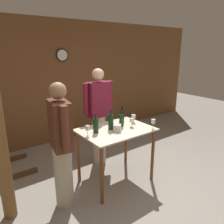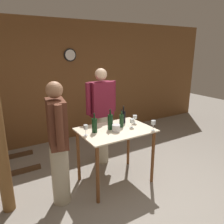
{
  "view_description": "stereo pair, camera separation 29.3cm",
  "coord_description": "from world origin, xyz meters",
  "px_view_note": "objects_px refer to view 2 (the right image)",
  "views": [
    {
      "loc": [
        -1.95,
        -1.88,
        2.07
      ],
      "look_at": [
        -0.04,
        0.7,
        1.14
      ],
      "focal_mm": 35.0,
      "sensor_mm": 36.0,
      "label": 1
    },
    {
      "loc": [
        -1.7,
        -2.05,
        2.07
      ],
      "look_at": [
        -0.04,
        0.7,
        1.14
      ],
      "focal_mm": 35.0,
      "sensor_mm": 36.0,
      "label": 2
    }
  ],
  "objects_px": {
    "wine_bottle_far_left": "(94,125)",
    "wine_glass_near_right": "(135,117)",
    "person_visitor_with_scarf": "(101,115)",
    "ice_bucket": "(116,128)",
    "wine_bottle_left": "(110,122)",
    "wine_bottle_right": "(123,117)",
    "wine_glass_near_left": "(86,128)",
    "person_host": "(58,142)",
    "wine_glass_near_center": "(132,121)",
    "wine_glass_far_side": "(153,123)",
    "wine_bottle_center": "(121,120)"
  },
  "relations": [
    {
      "from": "wine_bottle_far_left",
      "to": "wine_glass_near_right",
      "type": "xyz_separation_m",
      "value": [
        0.75,
        0.02,
        -0.01
      ]
    },
    {
      "from": "wine_glass_near_right",
      "to": "ice_bucket",
      "type": "xyz_separation_m",
      "value": [
        -0.46,
        -0.16,
        -0.05
      ]
    },
    {
      "from": "wine_bottle_far_left",
      "to": "person_visitor_with_scarf",
      "type": "bearing_deg",
      "value": 53.76
    },
    {
      "from": "wine_bottle_far_left",
      "to": "wine_glass_near_left",
      "type": "height_order",
      "value": "wine_bottle_far_left"
    },
    {
      "from": "wine_bottle_center",
      "to": "ice_bucket",
      "type": "distance_m",
      "value": 0.23
    },
    {
      "from": "wine_bottle_far_left",
      "to": "ice_bucket",
      "type": "bearing_deg",
      "value": -25.95
    },
    {
      "from": "wine_bottle_far_left",
      "to": "ice_bucket",
      "type": "xyz_separation_m",
      "value": [
        0.29,
        -0.14,
        -0.06
      ]
    },
    {
      "from": "wine_bottle_right",
      "to": "person_visitor_with_scarf",
      "type": "xyz_separation_m",
      "value": [
        -0.15,
        0.48,
        -0.07
      ]
    },
    {
      "from": "person_host",
      "to": "person_visitor_with_scarf",
      "type": "xyz_separation_m",
      "value": [
        1.03,
        0.71,
        0.03
      ]
    },
    {
      "from": "wine_bottle_far_left",
      "to": "person_host",
      "type": "xyz_separation_m",
      "value": [
        -0.58,
        -0.1,
        -0.1
      ]
    },
    {
      "from": "person_visitor_with_scarf",
      "to": "wine_glass_near_center",
      "type": "bearing_deg",
      "value": -78.44
    },
    {
      "from": "wine_glass_far_side",
      "to": "ice_bucket",
      "type": "height_order",
      "value": "wine_glass_far_side"
    },
    {
      "from": "wine_glass_far_side",
      "to": "person_host",
      "type": "height_order",
      "value": "person_host"
    },
    {
      "from": "person_visitor_with_scarf",
      "to": "wine_glass_near_left",
      "type": "bearing_deg",
      "value": -132.96
    },
    {
      "from": "wine_glass_near_left",
      "to": "wine_glass_near_right",
      "type": "relative_size",
      "value": 1.14
    },
    {
      "from": "wine_bottle_left",
      "to": "person_host",
      "type": "distance_m",
      "value": 0.85
    },
    {
      "from": "wine_glass_far_side",
      "to": "person_visitor_with_scarf",
      "type": "bearing_deg",
      "value": 108.82
    },
    {
      "from": "wine_glass_near_right",
      "to": "wine_glass_far_side",
      "type": "bearing_deg",
      "value": -84.82
    },
    {
      "from": "wine_bottle_center",
      "to": "wine_glass_near_right",
      "type": "xyz_separation_m",
      "value": [
        0.29,
        0.03,
        -0.01
      ]
    },
    {
      "from": "wine_glass_near_center",
      "to": "wine_glass_near_left",
      "type": "bearing_deg",
      "value": 174.52
    },
    {
      "from": "wine_bottle_center",
      "to": "person_visitor_with_scarf",
      "type": "xyz_separation_m",
      "value": [
        -0.02,
        0.62,
        -0.07
      ]
    },
    {
      "from": "wine_bottle_center",
      "to": "wine_glass_far_side",
      "type": "height_order",
      "value": "wine_bottle_center"
    },
    {
      "from": "wine_glass_near_center",
      "to": "person_visitor_with_scarf",
      "type": "relative_size",
      "value": 0.08
    },
    {
      "from": "wine_bottle_right",
      "to": "ice_bucket",
      "type": "bearing_deg",
      "value": -139.42
    },
    {
      "from": "wine_bottle_center",
      "to": "wine_glass_near_center",
      "type": "distance_m",
      "value": 0.17
    },
    {
      "from": "person_host",
      "to": "wine_glass_far_side",
      "type": "bearing_deg",
      "value": -11.96
    },
    {
      "from": "person_visitor_with_scarf",
      "to": "wine_bottle_center",
      "type": "bearing_deg",
      "value": -88.36
    },
    {
      "from": "wine_bottle_left",
      "to": "wine_glass_near_left",
      "type": "xyz_separation_m",
      "value": [
        -0.42,
        -0.03,
        -0.01
      ]
    },
    {
      "from": "wine_glass_near_right",
      "to": "person_visitor_with_scarf",
      "type": "bearing_deg",
      "value": 117.15
    },
    {
      "from": "wine_bottle_far_left",
      "to": "wine_glass_near_right",
      "type": "distance_m",
      "value": 0.75
    },
    {
      "from": "person_visitor_with_scarf",
      "to": "ice_bucket",
      "type": "bearing_deg",
      "value": -102.12
    },
    {
      "from": "wine_glass_near_left",
      "to": "person_visitor_with_scarf",
      "type": "height_order",
      "value": "person_visitor_with_scarf"
    },
    {
      "from": "wine_glass_near_right",
      "to": "person_visitor_with_scarf",
      "type": "xyz_separation_m",
      "value": [
        -0.3,
        0.59,
        -0.06
      ]
    },
    {
      "from": "wine_bottle_left",
      "to": "person_visitor_with_scarf",
      "type": "distance_m",
      "value": 0.66
    },
    {
      "from": "wine_glass_near_center",
      "to": "person_host",
      "type": "relative_size",
      "value": 0.08
    },
    {
      "from": "wine_bottle_far_left",
      "to": "wine_glass_near_center",
      "type": "distance_m",
      "value": 0.61
    },
    {
      "from": "wine_bottle_right",
      "to": "wine_bottle_center",
      "type": "bearing_deg",
      "value": -133.25
    },
    {
      "from": "wine_glass_near_right",
      "to": "wine_glass_near_left",
      "type": "bearing_deg",
      "value": -176.2
    },
    {
      "from": "wine_bottle_center",
      "to": "ice_bucket",
      "type": "bearing_deg",
      "value": -144.79
    },
    {
      "from": "wine_bottle_right",
      "to": "wine_glass_near_left",
      "type": "height_order",
      "value": "wine_bottle_right"
    },
    {
      "from": "wine_glass_near_right",
      "to": "wine_bottle_center",
      "type": "bearing_deg",
      "value": -173.61
    },
    {
      "from": "wine_glass_near_center",
      "to": "wine_glass_far_side",
      "type": "height_order",
      "value": "wine_glass_far_side"
    },
    {
      "from": "wine_bottle_left",
      "to": "person_visitor_with_scarf",
      "type": "height_order",
      "value": "person_visitor_with_scarf"
    },
    {
      "from": "wine_bottle_center",
      "to": "wine_glass_far_side",
      "type": "distance_m",
      "value": 0.49
    },
    {
      "from": "person_host",
      "to": "ice_bucket",
      "type": "bearing_deg",
      "value": -2.73
    },
    {
      "from": "person_visitor_with_scarf",
      "to": "wine_glass_near_right",
      "type": "bearing_deg",
      "value": -62.85
    },
    {
      "from": "ice_bucket",
      "to": "wine_bottle_right",
      "type": "bearing_deg",
      "value": 40.58
    },
    {
      "from": "wine_bottle_left",
      "to": "wine_glass_near_left",
      "type": "height_order",
      "value": "wine_bottle_left"
    },
    {
      "from": "wine_bottle_left",
      "to": "wine_bottle_right",
      "type": "bearing_deg",
      "value": 22.85
    },
    {
      "from": "wine_bottle_left",
      "to": "person_host",
      "type": "relative_size",
      "value": 0.18
    }
  ]
}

